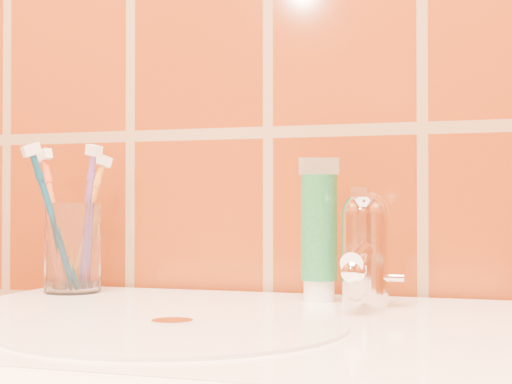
% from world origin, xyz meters
% --- Properties ---
extents(glass_tumbler, '(0.07, 0.07, 0.11)m').
position_xyz_m(glass_tumbler, '(-0.22, 1.12, 0.90)').
color(glass_tumbler, white).
rests_on(glass_tumbler, pedestal_sink).
extents(toothpaste_tube, '(0.04, 0.04, 0.16)m').
position_xyz_m(toothpaste_tube, '(0.08, 1.12, 0.92)').
color(toothpaste_tube, white).
rests_on(toothpaste_tube, pedestal_sink).
extents(faucet, '(0.05, 0.11, 0.12)m').
position_xyz_m(faucet, '(0.14, 1.09, 0.91)').
color(faucet, white).
rests_on(faucet, pedestal_sink).
extents(toothbrush_0, '(0.08, 0.07, 0.19)m').
position_xyz_m(toothbrush_0, '(-0.20, 1.12, 0.94)').
color(toothbrush_0, '#714492').
rests_on(toothbrush_0, glass_tumbler).
extents(toothbrush_1, '(0.11, 0.10, 0.18)m').
position_xyz_m(toothbrush_1, '(-0.24, 1.12, 0.94)').
color(toothbrush_1, '#D65325').
rests_on(toothbrush_1, glass_tumbler).
extents(toothbrush_2, '(0.10, 0.12, 0.18)m').
position_xyz_m(toothbrush_2, '(-0.21, 1.14, 0.93)').
color(toothbrush_2, orange).
rests_on(toothbrush_2, glass_tumbler).
extents(toothbrush_3, '(0.12, 0.13, 0.19)m').
position_xyz_m(toothbrush_3, '(-0.23, 1.09, 0.94)').
color(toothbrush_3, navy).
rests_on(toothbrush_3, glass_tumbler).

